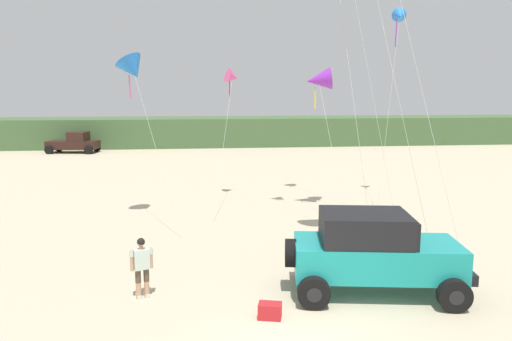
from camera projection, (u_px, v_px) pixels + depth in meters
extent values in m
cube|color=#426038|center=(225.00, 131.00, 51.59)|extent=(90.00, 7.56, 2.98)
cube|color=teal|center=(376.00, 258.00, 12.70)|extent=(4.64, 2.53, 0.90)
cube|color=teal|center=(439.00, 246.00, 12.57)|extent=(1.36, 1.85, 0.12)
cube|color=black|center=(364.00, 227.00, 12.58)|extent=(2.55, 2.11, 0.80)
cube|color=black|center=(409.00, 229.00, 12.53)|extent=(0.37, 1.67, 0.72)
cube|color=black|center=(461.00, 269.00, 12.64)|extent=(0.49, 1.81, 0.28)
cylinder|color=black|center=(291.00, 253.00, 12.79)|extent=(0.42, 0.81, 0.77)
cylinder|color=black|center=(428.00, 266.00, 13.73)|extent=(0.88, 0.43, 0.84)
cylinder|color=black|center=(428.00, 266.00, 13.73)|extent=(0.42, 0.38, 0.38)
cylinder|color=black|center=(454.00, 296.00, 11.70)|extent=(0.88, 0.43, 0.84)
cylinder|color=black|center=(454.00, 296.00, 11.70)|extent=(0.42, 0.38, 0.38)
cylinder|color=black|center=(309.00, 264.00, 13.89)|extent=(0.88, 0.43, 0.84)
cylinder|color=black|center=(309.00, 264.00, 13.89)|extent=(0.42, 0.38, 0.38)
cylinder|color=black|center=(314.00, 293.00, 11.86)|extent=(0.88, 0.43, 0.84)
cylinder|color=black|center=(314.00, 293.00, 11.86)|extent=(0.42, 0.38, 0.38)
cylinder|color=tan|center=(139.00, 290.00, 12.46)|extent=(0.14, 0.14, 0.49)
cylinder|color=#4C4233|center=(138.00, 276.00, 12.40)|extent=(0.15, 0.15, 0.36)
cube|color=silver|center=(139.00, 296.00, 12.53)|extent=(0.19, 0.28, 0.10)
cylinder|color=tan|center=(147.00, 288.00, 12.56)|extent=(0.14, 0.14, 0.49)
cylinder|color=#4C4233|center=(146.00, 274.00, 12.49)|extent=(0.15, 0.15, 0.36)
cube|color=silver|center=(147.00, 295.00, 12.62)|extent=(0.19, 0.28, 0.10)
cube|color=silver|center=(142.00, 259.00, 12.37)|extent=(0.46, 0.38, 0.54)
cylinder|color=tan|center=(132.00, 261.00, 12.27)|extent=(0.09, 0.09, 0.56)
cylinder|color=silver|center=(131.00, 254.00, 12.24)|extent=(0.11, 0.11, 0.16)
cylinder|color=tan|center=(151.00, 258.00, 12.49)|extent=(0.09, 0.09, 0.56)
cylinder|color=silver|center=(151.00, 251.00, 12.46)|extent=(0.11, 0.11, 0.16)
cylinder|color=tan|center=(141.00, 248.00, 12.33)|extent=(0.10, 0.10, 0.08)
sphere|color=tan|center=(141.00, 242.00, 12.30)|extent=(0.21, 0.21, 0.21)
sphere|color=black|center=(141.00, 242.00, 12.29)|extent=(0.21, 0.21, 0.21)
cube|color=#B21E23|center=(270.00, 311.00, 11.37)|extent=(0.63, 0.48, 0.38)
cube|color=black|center=(73.00, 145.00, 44.20)|extent=(4.82, 2.53, 0.76)
cube|color=black|center=(78.00, 136.00, 44.06)|extent=(1.84, 2.01, 0.84)
cylinder|color=black|center=(97.00, 148.00, 45.25)|extent=(0.79, 0.36, 0.76)
cylinder|color=black|center=(88.00, 150.00, 43.18)|extent=(0.79, 0.36, 0.76)
cylinder|color=black|center=(59.00, 148.00, 45.34)|extent=(0.79, 0.36, 0.76)
cylinder|color=black|center=(49.00, 150.00, 43.27)|extent=(0.79, 0.36, 0.76)
cone|color=blue|center=(133.00, 69.00, 19.27)|extent=(1.41, 1.41, 1.50)
cylinder|color=#E04C93|center=(130.00, 87.00, 19.37)|extent=(0.05, 0.22, 0.95)
cylinder|color=silver|center=(156.00, 149.00, 18.53)|extent=(1.95, 2.78, 6.41)
cylinder|color=silver|center=(411.00, 46.00, 16.12)|extent=(2.13, 4.64, 14.03)
cone|color=purple|center=(319.00, 80.00, 21.11)|extent=(1.34, 1.33, 1.33)
cylinder|color=yellow|center=(315.00, 98.00, 21.22)|extent=(0.05, 0.11, 0.96)
cylinder|color=silver|center=(332.00, 151.00, 19.60)|extent=(0.29, 4.10, 6.01)
cylinder|color=silver|center=(344.00, 30.00, 15.92)|extent=(1.25, 4.10, 15.06)
cone|color=#E04C93|center=(233.00, 77.00, 23.56)|extent=(0.95, 0.86, 0.92)
cylinder|color=red|center=(230.00, 89.00, 23.63)|extent=(0.05, 0.11, 0.83)
cylinder|color=silver|center=(224.00, 143.00, 21.81)|extent=(1.18, 4.45, 6.24)
cylinder|color=silver|center=(362.00, 38.00, 20.11)|extent=(2.61, 2.75, 15.47)
cylinder|color=silver|center=(397.00, 93.00, 14.56)|extent=(2.14, 1.99, 10.76)
cone|color=blue|center=(400.00, 16.00, 22.98)|extent=(1.01, 0.83, 1.06)
cylinder|color=purple|center=(396.00, 33.00, 23.09)|extent=(0.05, 0.11, 1.34)
cylinder|color=silver|center=(389.00, 111.00, 22.25)|extent=(1.85, 2.77, 9.19)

